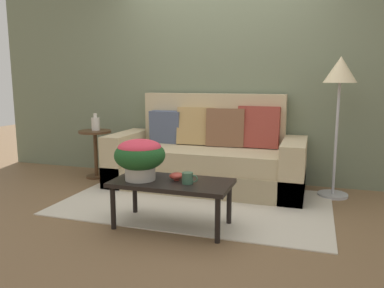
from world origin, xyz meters
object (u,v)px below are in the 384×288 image
at_px(coffee_table, 172,186).
at_px(side_table, 95,145).
at_px(floor_lamp, 340,83).
at_px(coffee_mug, 188,178).
at_px(couch, 207,158).
at_px(potted_plant, 140,155).
at_px(snack_bowl, 177,176).
at_px(table_vase, 96,123).

relative_size(coffee_table, side_table, 1.65).
distance_m(coffee_table, side_table, 1.99).
height_order(floor_lamp, coffee_mug, floor_lamp).
distance_m(couch, potted_plant, 1.39).
xyz_separation_m(floor_lamp, coffee_mug, (-1.19, -1.39, -0.76)).
distance_m(floor_lamp, potted_plant, 2.22).
distance_m(floor_lamp, snack_bowl, 2.02).
bearing_deg(couch, potted_plant, -98.83).
relative_size(coffee_mug, table_vase, 0.63).
xyz_separation_m(coffee_table, table_vase, (-1.53, 1.28, 0.34)).
bearing_deg(table_vase, snack_bowl, -38.58).
bearing_deg(floor_lamp, side_table, -178.24).
bearing_deg(side_table, table_vase, 80.27).
relative_size(coffee_table, floor_lamp, 0.68).
relative_size(couch, coffee_mug, 16.58).
distance_m(couch, snack_bowl, 1.27).
relative_size(couch, coffee_table, 2.22).
xyz_separation_m(coffee_mug, snack_bowl, (-0.13, 0.08, -0.01)).
height_order(coffee_table, coffee_mug, coffee_mug).
height_order(coffee_table, snack_bowl, snack_bowl).
bearing_deg(coffee_table, couch, 92.76).
bearing_deg(snack_bowl, coffee_mug, -31.11).
height_order(couch, side_table, couch).
bearing_deg(table_vase, side_table, -99.73).
distance_m(couch, side_table, 1.47).
bearing_deg(side_table, coffee_table, -39.47).
relative_size(couch, side_table, 3.65).
distance_m(coffee_mug, snack_bowl, 0.15).
relative_size(potted_plant, snack_bowl, 3.44).
bearing_deg(coffee_table, table_vase, 140.04).
bearing_deg(table_vase, couch, 0.54).
bearing_deg(snack_bowl, coffee_table, -127.62).
height_order(couch, floor_lamp, floor_lamp).
bearing_deg(side_table, coffee_mug, -37.60).
height_order(coffee_mug, snack_bowl, coffee_mug).
bearing_deg(coffee_table, coffee_mug, -13.83).
xyz_separation_m(floor_lamp, snack_bowl, (-1.32, -1.31, -0.78)).
distance_m(couch, floor_lamp, 1.66).
height_order(side_table, table_vase, table_vase).
height_order(potted_plant, coffee_mug, potted_plant).
bearing_deg(coffee_mug, table_vase, 141.94).
bearing_deg(table_vase, coffee_mug, -38.06).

